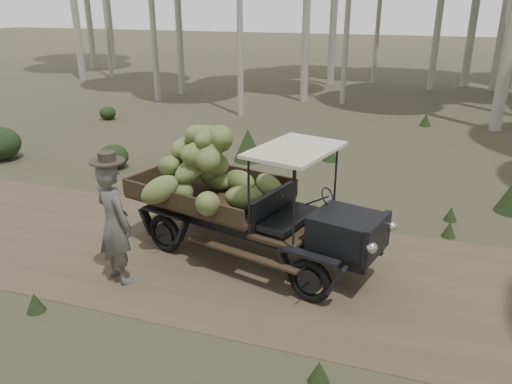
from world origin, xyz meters
The scene contains 4 objects.
ground centered at (0.00, 0.00, 0.00)m, with size 120.00×120.00×0.00m, color #473D2B.
dirt_track centered at (0.00, 0.00, 0.00)m, with size 70.00×4.00×0.01m, color brown.
banana_truck centered at (-0.28, 0.39, 1.33)m, with size 4.75×2.64×2.34m.
farmer centered at (-1.55, -1.13, 1.01)m, with size 0.85×0.73×2.13m.
Camera 1 is at (2.74, -7.04, 4.21)m, focal length 35.00 mm.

